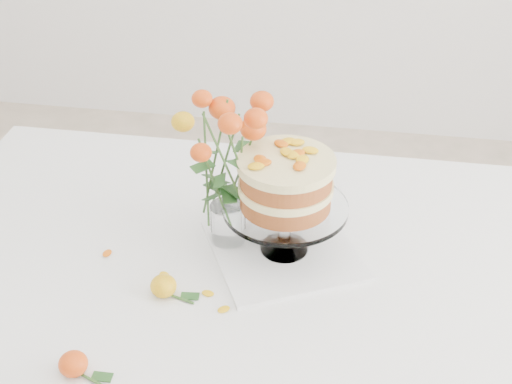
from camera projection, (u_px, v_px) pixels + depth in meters
table at (232, 281)px, 1.57m from camera, size 1.43×0.93×0.76m
napkin at (284, 250)px, 1.52m from camera, size 0.39×0.39×0.01m
cake_stand at (286, 187)px, 1.43m from camera, size 0.26×0.26×0.23m
rose_vase at (226, 153)px, 1.43m from camera, size 0.31×0.31×0.38m
loose_rose_near at (164, 286)px, 1.40m from camera, size 0.09×0.05×0.04m
loose_rose_far at (73, 364)px, 1.23m from camera, size 0.09×0.05×0.04m
stray_petal_a at (164, 275)px, 1.46m from camera, size 0.03×0.02×0.00m
stray_petal_b at (208, 293)px, 1.41m from camera, size 0.03×0.02×0.00m
stray_petal_c at (224, 309)px, 1.37m from camera, size 0.03×0.02×0.00m
stray_petal_d at (107, 253)px, 1.52m from camera, size 0.03×0.02×0.00m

